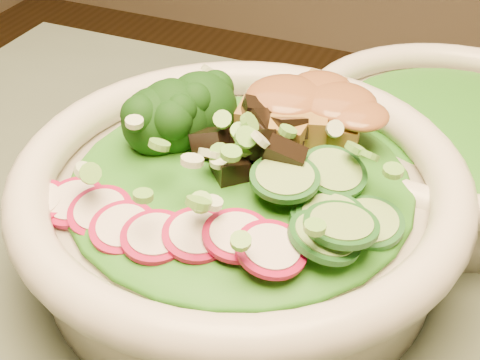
% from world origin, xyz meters
% --- Properties ---
extents(salad_bowl, '(0.30, 0.30, 0.08)m').
position_xyz_m(salad_bowl, '(-0.23, 0.13, 0.79)').
color(salad_bowl, silver).
rests_on(salad_bowl, dining_table).
extents(side_bowl, '(0.24, 0.24, 0.07)m').
position_xyz_m(side_bowl, '(-0.11, 0.27, 0.79)').
color(side_bowl, silver).
rests_on(side_bowl, dining_table).
extents(lettuce_bed, '(0.22, 0.22, 0.03)m').
position_xyz_m(lettuce_bed, '(-0.23, 0.13, 0.82)').
color(lettuce_bed, '#196615').
rests_on(lettuce_bed, salad_bowl).
extents(side_lettuce, '(0.16, 0.16, 0.02)m').
position_xyz_m(side_lettuce, '(-0.11, 0.27, 0.80)').
color(side_lettuce, '#196615').
rests_on(side_lettuce, side_bowl).
extents(broccoli_florets, '(0.10, 0.09, 0.05)m').
position_xyz_m(broccoli_florets, '(-0.30, 0.14, 0.83)').
color(broccoli_florets, black).
rests_on(broccoli_florets, salad_bowl).
extents(radish_slices, '(0.13, 0.06, 0.02)m').
position_xyz_m(radish_slices, '(-0.25, 0.06, 0.82)').
color(radish_slices, maroon).
rests_on(radish_slices, salad_bowl).
extents(cucumber_slices, '(0.09, 0.09, 0.04)m').
position_xyz_m(cucumber_slices, '(-0.16, 0.10, 0.83)').
color(cucumber_slices, '#74A45B').
rests_on(cucumber_slices, salad_bowl).
extents(mushroom_heap, '(0.09, 0.09, 0.04)m').
position_xyz_m(mushroom_heap, '(-0.23, 0.14, 0.83)').
color(mushroom_heap, black).
rests_on(mushroom_heap, salad_bowl).
extents(tofu_cubes, '(0.11, 0.08, 0.04)m').
position_xyz_m(tofu_cubes, '(-0.21, 0.19, 0.83)').
color(tofu_cubes, olive).
rests_on(tofu_cubes, salad_bowl).
extents(peanut_sauce, '(0.08, 0.06, 0.02)m').
position_xyz_m(peanut_sauce, '(-0.21, 0.19, 0.84)').
color(peanut_sauce, brown).
rests_on(peanut_sauce, tofu_cubes).
extents(scallion_garnish, '(0.21, 0.21, 0.03)m').
position_xyz_m(scallion_garnish, '(-0.23, 0.13, 0.84)').
color(scallion_garnish, '#62AC3D').
rests_on(scallion_garnish, salad_bowl).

